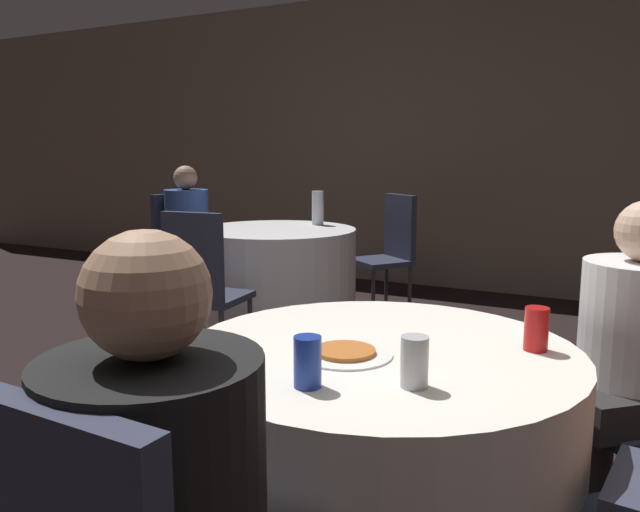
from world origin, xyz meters
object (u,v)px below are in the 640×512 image
at_px(chair_near_southwest, 2,463).
at_px(soda_can_silver, 414,362).
at_px(chair_far_west, 179,243).
at_px(soda_can_blue, 308,362).
at_px(person_blue_shirt, 193,239).
at_px(person_white_shirt, 619,373).
at_px(pizza_plate_near, 345,353).
at_px(bottle_far, 318,208).
at_px(chair_far_south, 201,279).
at_px(soda_can_red, 536,329).
at_px(table_far, 276,279).
at_px(chair_far_northeast, 391,244).
at_px(table_near, 379,470).

height_order(chair_near_southwest, soda_can_silver, chair_near_southwest).
xyz_separation_m(chair_far_west, soda_can_blue, (2.67, -2.72, 0.24)).
relative_size(person_blue_shirt, person_white_shirt, 1.04).
distance_m(pizza_plate_near, bottle_far, 3.11).
bearing_deg(person_white_shirt, chair_far_west, 18.71).
bearing_deg(chair_near_southwest, chair_far_south, 159.46).
xyz_separation_m(chair_far_south, pizza_plate_near, (1.56, -1.36, 0.19)).
distance_m(person_blue_shirt, soda_can_red, 3.66).
distance_m(chair_far_south, person_blue_shirt, 1.43).
relative_size(table_far, bottle_far, 4.53).
relative_size(person_blue_shirt, soda_can_blue, 9.74).
relative_size(table_far, soda_can_blue, 9.51).
relative_size(chair_far_west, soda_can_red, 7.87).
bearing_deg(chair_far_northeast, soda_can_silver, 147.29).
relative_size(chair_near_southwest, soda_can_blue, 7.87).
bearing_deg(table_near, pizza_plate_near, -119.09).
distance_m(soda_can_silver, soda_can_blue, 0.25).
relative_size(table_near, soda_can_red, 9.20).
relative_size(person_white_shirt, pizza_plate_near, 4.42).
xyz_separation_m(chair_far_south, bottle_far, (0.06, 1.36, 0.31)).
bearing_deg(person_blue_shirt, soda_can_red, 59.93).
xyz_separation_m(table_near, pizza_plate_near, (-0.06, -0.11, 0.38)).
bearing_deg(table_near, chair_far_south, 142.29).
bearing_deg(soda_can_red, soda_can_blue, -129.07).
relative_size(chair_far_northeast, bottle_far, 3.75).
height_order(chair_far_south, person_blue_shirt, person_blue_shirt).
relative_size(pizza_plate_near, soda_can_silver, 2.12).
xyz_separation_m(chair_far_west, chair_far_northeast, (1.57, 0.70, 0.00)).
distance_m(table_near, pizza_plate_near, 0.40).
bearing_deg(person_white_shirt, table_near, 90.00).
xyz_separation_m(chair_near_southwest, person_white_shirt, (1.28, 1.26, 0.03)).
distance_m(table_near, person_white_shirt, 0.85).
bearing_deg(chair_near_southwest, chair_far_west, 167.33).
bearing_deg(chair_far_west, soda_can_red, 61.16).
xyz_separation_m(chair_far_south, person_white_shirt, (2.22, -0.70, 0.03)).
bearing_deg(chair_near_southwest, table_far, 153.15).
relative_size(chair_far_west, chair_far_south, 1.00).
height_order(person_white_shirt, bottle_far, person_white_shirt).
xyz_separation_m(chair_near_southwest, pizza_plate_near, (0.62, 0.60, 0.19)).
distance_m(chair_far_northeast, bottle_far, 0.70).
height_order(table_far, person_white_shirt, person_white_shirt).
bearing_deg(pizza_plate_near, person_white_shirt, 45.11).
distance_m(chair_far_northeast, soda_can_blue, 3.60).
bearing_deg(chair_near_southwest, table_near, 90.00).
xyz_separation_m(chair_far_south, soda_can_blue, (1.58, -1.61, 0.24)).
height_order(table_near, soda_can_silver, soda_can_silver).
distance_m(table_near, bottle_far, 3.08).
bearing_deg(chair_far_west, soda_can_blue, 50.80).
bearing_deg(person_blue_shirt, table_near, 53.75).
bearing_deg(soda_can_silver, soda_can_red, 63.22).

